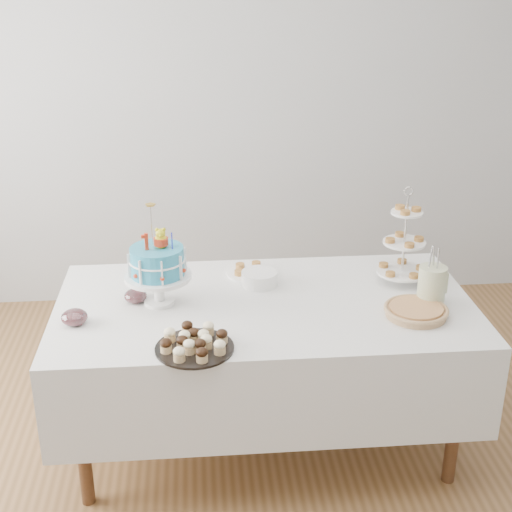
{
  "coord_description": "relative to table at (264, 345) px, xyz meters",
  "views": [
    {
      "loc": [
        -0.3,
        -2.63,
        2.24
      ],
      "look_at": [
        -0.04,
        0.3,
        1.0
      ],
      "focal_mm": 50.0,
      "sensor_mm": 36.0,
      "label": 1
    }
  ],
  "objects": [
    {
      "name": "floor",
      "position": [
        0.0,
        -0.3,
        -0.54
      ],
      "size": [
        5.0,
        5.0,
        0.0
      ],
      "primitive_type": "plane",
      "color": "brown",
      "rests_on": "ground"
    },
    {
      "name": "walls",
      "position": [
        0.0,
        -0.3,
        0.81
      ],
      "size": [
        5.04,
        4.04,
        2.7
      ],
      "color": "#A6A9AC",
      "rests_on": "floor"
    },
    {
      "name": "table",
      "position": [
        0.0,
        0.0,
        0.0
      ],
      "size": [
        1.92,
        1.02,
        0.77
      ],
      "color": "silver",
      "rests_on": "floor"
    },
    {
      "name": "birthday_cake",
      "position": [
        -0.48,
        0.03,
        0.36
      ],
      "size": [
        0.31,
        0.31,
        0.47
      ],
      "rotation": [
        0.0,
        0.0,
        0.2
      ],
      "color": "white",
      "rests_on": "table"
    },
    {
      "name": "cupcake_tray",
      "position": [
        -0.33,
        -0.4,
        0.26
      ],
      "size": [
        0.32,
        0.32,
        0.07
      ],
      "color": "black",
      "rests_on": "table"
    },
    {
      "name": "pie",
      "position": [
        0.65,
        -0.19,
        0.25
      ],
      "size": [
        0.28,
        0.28,
        0.05
      ],
      "color": "tan",
      "rests_on": "table"
    },
    {
      "name": "tiered_stand",
      "position": [
        0.69,
        0.17,
        0.43
      ],
      "size": [
        0.25,
        0.25,
        0.49
      ],
      "color": "silver",
      "rests_on": "table"
    },
    {
      "name": "plate_stack",
      "position": [
        -0.01,
        0.19,
        0.26
      ],
      "size": [
        0.18,
        0.18,
        0.07
      ],
      "color": "white",
      "rests_on": "table"
    },
    {
      "name": "pastry_plate",
      "position": [
        -0.04,
        0.32,
        0.24
      ],
      "size": [
        0.25,
        0.25,
        0.04
      ],
      "color": "white",
      "rests_on": "table"
    },
    {
      "name": "jam_bowl_a",
      "position": [
        -0.84,
        -0.14,
        0.26
      ],
      "size": [
        0.11,
        0.11,
        0.07
      ],
      "color": "silver",
      "rests_on": "table"
    },
    {
      "name": "jam_bowl_b",
      "position": [
        -0.59,
        0.06,
        0.26
      ],
      "size": [
        0.1,
        0.1,
        0.06
      ],
      "color": "silver",
      "rests_on": "table"
    },
    {
      "name": "utensil_pitcher",
      "position": [
        0.75,
        -0.08,
        0.33
      ],
      "size": [
        0.13,
        0.13,
        0.28
      ],
      "rotation": [
        0.0,
        0.0,
        -0.14
      ],
      "color": "beige",
      "rests_on": "table"
    }
  ]
}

